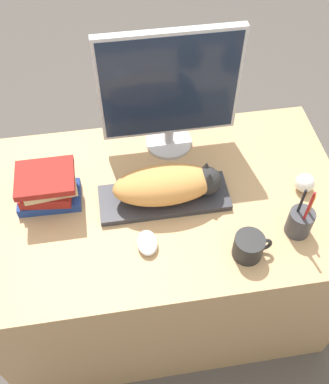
{
  "coord_description": "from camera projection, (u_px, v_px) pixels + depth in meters",
  "views": [
    {
      "loc": [
        -0.15,
        -0.56,
        2.01
      ],
      "look_at": [
        -0.0,
        0.38,
        0.8
      ],
      "focal_mm": 42.0,
      "sensor_mm": 36.0,
      "label": 1
    }
  ],
  "objects": [
    {
      "name": "baseball",
      "position": [
        305.0,
        183.0,
        1.59
      ],
      "size": [
        0.07,
        0.07,
        0.07
      ],
      "color": "silver",
      "rests_on": "desk"
    },
    {
      "name": "ground_plane",
      "position": [
        178.0,
        375.0,
        1.94
      ],
      "size": [
        12.0,
        12.0,
        0.0
      ],
      "primitive_type": "plane",
      "color": "#4C4742"
    },
    {
      "name": "pen_cup",
      "position": [
        300.0,
        222.0,
        1.47
      ],
      "size": [
        0.08,
        0.08,
        0.23
      ],
      "color": "#38383D",
      "rests_on": "desk"
    },
    {
      "name": "book_stack",
      "position": [
        48.0,
        188.0,
        1.53
      ],
      "size": [
        0.22,
        0.17,
        0.14
      ],
      "color": "navy",
      "rests_on": "desk"
    },
    {
      "name": "coffee_mug",
      "position": [
        249.0,
        246.0,
        1.42
      ],
      "size": [
        0.13,
        0.1,
        0.09
      ],
      "color": "black",
      "rests_on": "desk"
    },
    {
      "name": "computer_mouse",
      "position": [
        147.0,
        243.0,
        1.46
      ],
      "size": [
        0.07,
        0.1,
        0.03
      ],
      "color": "silver",
      "rests_on": "desk"
    },
    {
      "name": "desk",
      "position": [
        164.0,
        252.0,
        1.89
      ],
      "size": [
        1.3,
        0.79,
        0.74
      ],
      "color": "tan",
      "rests_on": "ground_plane"
    },
    {
      "name": "cat",
      "position": [
        170.0,
        184.0,
        1.52
      ],
      "size": [
        0.37,
        0.16,
        0.12
      ],
      "color": "#D18C47",
      "rests_on": "keyboard"
    },
    {
      "name": "keyboard",
      "position": [
        164.0,
        198.0,
        1.58
      ],
      "size": [
        0.46,
        0.16,
        0.02
      ],
      "color": "#2D2D33",
      "rests_on": "desk"
    },
    {
      "name": "monitor",
      "position": [
        170.0,
        90.0,
        1.55
      ],
      "size": [
        0.5,
        0.18,
        0.49
      ],
      "color": "#B7B7BC",
      "rests_on": "desk"
    }
  ]
}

